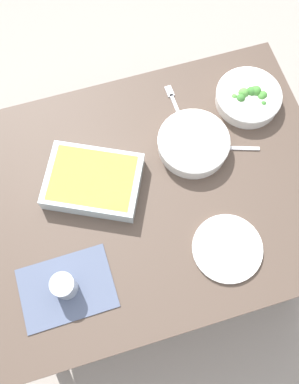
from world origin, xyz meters
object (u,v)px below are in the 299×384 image
at_px(drink_cup, 64,286).
at_px(side_plate, 227,248).
at_px(spoon_by_stew, 226,148).
at_px(broccoli_bowl, 248,97).
at_px(baking_dish, 93,181).
at_px(fork_on_table, 174,103).
at_px(stew_bowl, 193,143).
at_px(spoon_by_broccoli, 253,111).

xyz_separation_m(drink_cup, side_plate, (-0.51, 0.03, -0.03)).
height_order(drink_cup, spoon_by_stew, drink_cup).
distance_m(broccoli_bowl, side_plate, 0.54).
height_order(baking_dish, side_plate, baking_dish).
xyz_separation_m(drink_cup, fork_on_table, (-0.51, -0.52, -0.04)).
distance_m(stew_bowl, drink_cup, 0.62).
bearing_deg(baking_dish, fork_on_table, -147.78).
height_order(drink_cup, side_plate, drink_cup).
relative_size(broccoli_bowl, baking_dish, 0.63).
distance_m(drink_cup, fork_on_table, 0.73).
distance_m(broccoli_bowl, drink_cup, 0.88).
bearing_deg(drink_cup, baking_dish, -118.14).
xyz_separation_m(stew_bowl, drink_cup, (0.51, 0.34, 0.01)).
height_order(side_plate, spoon_by_stew, side_plate).
relative_size(drink_cup, fork_on_table, 0.48).
relative_size(stew_bowl, fork_on_table, 1.36).
height_order(broccoli_bowl, spoon_by_stew, broccoli_bowl).
distance_m(broccoli_bowl, fork_on_table, 0.26).
xyz_separation_m(broccoli_bowl, side_plate, (0.25, 0.48, -0.02)).
height_order(spoon_by_broccoli, fork_on_table, spoon_by_broccoli).
distance_m(drink_cup, spoon_by_broccoli, 0.87).
height_order(drink_cup, fork_on_table, drink_cup).
bearing_deg(broccoli_bowl, baking_dish, 14.38).
bearing_deg(spoon_by_broccoli, fork_on_table, -23.13).
bearing_deg(drink_cup, spoon_by_stew, -154.06).
height_order(side_plate, fork_on_table, side_plate).
xyz_separation_m(baking_dish, spoon_by_stew, (-0.46, -0.00, -0.03)).
relative_size(drink_cup, spoon_by_broccoli, 0.48).
distance_m(baking_dish, spoon_by_stew, 0.46).
distance_m(drink_cup, spoon_by_stew, 0.69).
bearing_deg(broccoli_bowl, spoon_by_broccoli, 98.34).
height_order(baking_dish, fork_on_table, baking_dish).
bearing_deg(fork_on_table, baking_dish, 32.22).
height_order(baking_dish, spoon_by_stew, baking_dish).
xyz_separation_m(side_plate, spoon_by_broccoli, (-0.26, -0.44, -0.00)).
bearing_deg(fork_on_table, spoon_by_broccoli, 156.87).
bearing_deg(stew_bowl, spoon_by_stew, 161.94).
xyz_separation_m(drink_cup, spoon_by_broccoli, (-0.76, -0.41, -0.03)).
bearing_deg(spoon_by_broccoli, side_plate, 59.54).
bearing_deg(drink_cup, spoon_by_broccoli, -151.61).
xyz_separation_m(spoon_by_broccoli, fork_on_table, (0.25, -0.11, -0.00)).
distance_m(side_plate, spoon_by_broccoli, 0.51).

